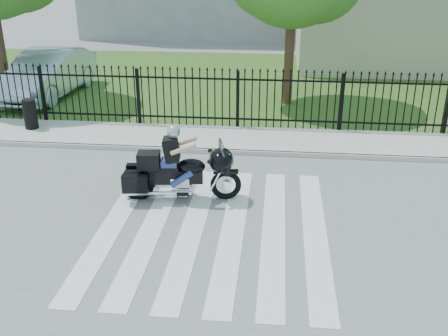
# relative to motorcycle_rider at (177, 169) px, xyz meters

# --- Properties ---
(ground) EXTENTS (120.00, 120.00, 0.00)m
(ground) POSITION_rel_motorcycle_rider_xyz_m (0.92, -1.23, -0.71)
(ground) COLOR slate
(ground) RESTS_ON ground
(crosswalk) EXTENTS (5.00, 5.50, 0.01)m
(crosswalk) POSITION_rel_motorcycle_rider_xyz_m (0.92, -1.23, -0.71)
(crosswalk) COLOR silver
(crosswalk) RESTS_ON ground
(sidewalk) EXTENTS (40.00, 2.00, 0.12)m
(sidewalk) POSITION_rel_motorcycle_rider_xyz_m (0.92, 3.77, -0.65)
(sidewalk) COLOR #ADAAA3
(sidewalk) RESTS_ON ground
(curb) EXTENTS (40.00, 0.12, 0.12)m
(curb) POSITION_rel_motorcycle_rider_xyz_m (0.92, 2.77, -0.65)
(curb) COLOR #ADAAA3
(curb) RESTS_ON ground
(grass_strip) EXTENTS (40.00, 12.00, 0.02)m
(grass_strip) POSITION_rel_motorcycle_rider_xyz_m (0.92, 10.77, -0.70)
(grass_strip) COLOR #2C571E
(grass_strip) RESTS_ON ground
(iron_fence) EXTENTS (26.00, 0.04, 1.80)m
(iron_fence) POSITION_rel_motorcycle_rider_xyz_m (0.92, 4.77, 0.19)
(iron_fence) COLOR black
(iron_fence) RESTS_ON ground
(building_low) EXTENTS (10.00, 6.00, 3.50)m
(building_low) POSITION_rel_motorcycle_rider_xyz_m (7.92, 14.77, 1.04)
(building_low) COLOR #BBB09C
(building_low) RESTS_ON ground
(motorcycle_rider) EXTENTS (2.63, 0.99, 1.74)m
(motorcycle_rider) POSITION_rel_motorcycle_rider_xyz_m (0.00, 0.00, 0.00)
(motorcycle_rider) COLOR black
(motorcycle_rider) RESTS_ON ground
(parked_car) EXTENTS (2.08, 5.15, 1.66)m
(parked_car) POSITION_rel_motorcycle_rider_xyz_m (-6.25, 7.81, 0.14)
(parked_car) COLOR silver
(parked_car) RESTS_ON grass_strip
(litter_bin) EXTENTS (0.45, 0.45, 0.87)m
(litter_bin) POSITION_rel_motorcycle_rider_xyz_m (-5.16, 3.94, -0.16)
(litter_bin) COLOR black
(litter_bin) RESTS_ON sidewalk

